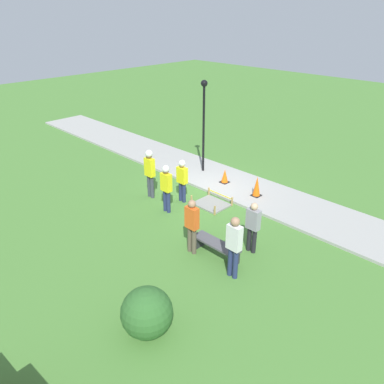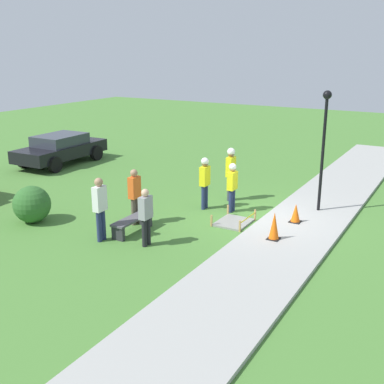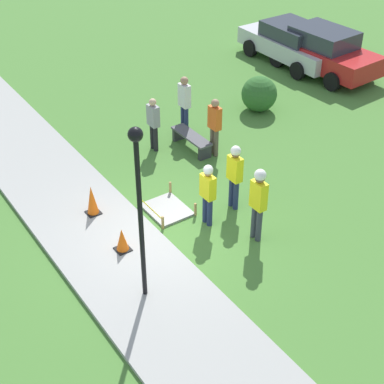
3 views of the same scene
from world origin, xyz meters
TOP-DOWN VIEW (x-y plane):
  - ground_plane at (0.00, 0.00)m, footprint 60.00×60.00m
  - sidewalk at (0.00, -1.27)m, footprint 28.00×2.53m
  - wet_concrete_patch at (-0.82, 0.67)m, footprint 1.21×1.01m
  - traffic_cone_near_patch at (-1.65, -0.98)m, footprint 0.34×0.34m
  - traffic_cone_far_patch at (0.01, -1.06)m, footprint 0.34×0.34m
  - park_bench at (-3.04, 2.94)m, footprint 1.57×0.44m
  - worker_supervisor at (0.19, 1.21)m, footprint 0.40×0.24m
  - worker_assistant at (0.01, 2.16)m, footprint 0.40×0.26m
  - worker_trainee at (1.32, 1.82)m, footprint 0.40×0.28m
  - bystander_in_orange_shirt at (-2.40, 3.31)m, footprint 0.40×0.23m
  - bystander_in_gray_shirt at (-3.98, 3.34)m, footprint 0.40×0.24m
  - bystander_in_white_shirt at (-3.64, 2.02)m, footprint 0.40×0.22m
  - lamppost_near at (1.52, -1.36)m, footprint 0.28×0.28m
  - parked_car_silver at (-6.43, 9.99)m, footprint 4.46×2.10m
  - parked_car_red at (-5.05, 10.22)m, footprint 4.54×2.25m
  - shrub_rounded_near at (-3.88, 6.23)m, footprint 1.18×1.18m

SIDE VIEW (x-z plane):
  - ground_plane at x=0.00m, z-range 0.00..0.00m
  - wet_concrete_patch at x=-0.82m, z-range -0.14..0.22m
  - sidewalk at x=0.00m, z-range 0.00..0.10m
  - park_bench at x=-3.04m, z-range 0.09..0.55m
  - traffic_cone_far_patch at x=0.01m, z-range 0.10..0.68m
  - traffic_cone_near_patch at x=-1.65m, z-range 0.10..0.89m
  - shrub_rounded_near at x=-3.88m, z-range 0.00..1.18m
  - parked_car_silver at x=-6.43m, z-range 0.03..1.53m
  - parked_car_red at x=-5.05m, z-range 0.01..1.67m
  - bystander_in_white_shirt at x=-3.64m, z-range 0.10..1.75m
  - worker_supervisor at x=0.19m, z-range 0.15..1.82m
  - bystander_in_orange_shirt at x=-2.40m, z-range 0.12..1.89m
  - bystander_in_gray_shirt at x=-3.98m, z-range 0.14..2.00m
  - worker_assistant at x=0.01m, z-range 0.18..1.97m
  - worker_trainee at x=1.32m, z-range 0.21..2.14m
  - lamppost_near at x=1.52m, z-range 0.71..4.65m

